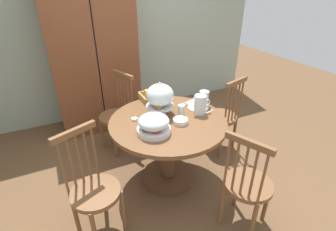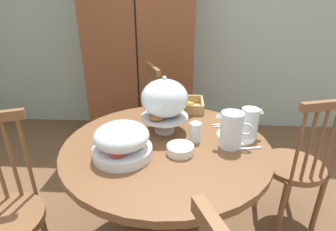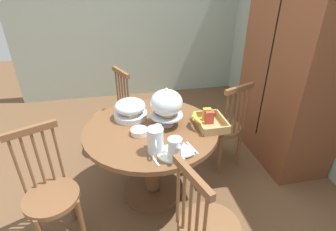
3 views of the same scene
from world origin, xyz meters
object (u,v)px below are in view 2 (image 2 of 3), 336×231
(fruit_platter_covered, at_px, (122,141))
(china_plate_small, at_px, (234,127))
(windsor_chair_near_window, at_px, (3,218))
(china_plate_large, at_px, (236,136))
(butter_dish, at_px, (120,128))
(windsor_chair_facing_door, at_px, (295,168))
(drinking_glass, at_px, (195,132))
(dining_table, at_px, (166,176))
(pastry_stand_with_dome, at_px, (165,100))
(windsor_chair_far_side, at_px, (139,125))
(cereal_basket, at_px, (180,104))
(milk_pitcher, at_px, (231,131))
(wooden_armoire, at_px, (142,50))
(orange_juice_pitcher, at_px, (249,124))
(cereal_bowl, at_px, (180,149))

(fruit_platter_covered, bearing_deg, china_plate_small, 28.65)
(windsor_chair_near_window, distance_m, china_plate_small, 1.35)
(china_plate_large, relative_size, butter_dish, 3.67)
(windsor_chair_facing_door, relative_size, drinking_glass, 8.86)
(dining_table, height_order, pastry_stand_with_dome, pastry_stand_with_dome)
(windsor_chair_far_side, relative_size, pastry_stand_with_dome, 2.83)
(dining_table, bearing_deg, pastry_stand_with_dome, 96.36)
(windsor_chair_far_side, height_order, cereal_basket, windsor_chair_far_side)
(windsor_chair_far_side, bearing_deg, fruit_platter_covered, -84.71)
(milk_pitcher, xyz_separation_m, china_plate_large, (0.05, 0.11, -0.08))
(windsor_chair_far_side, xyz_separation_m, china_plate_large, (0.70, -0.72, 0.29))
(windsor_chair_facing_door, bearing_deg, cereal_basket, 161.36)
(wooden_armoire, height_order, china_plate_small, wooden_armoire)
(windsor_chair_near_window, bearing_deg, china_plate_small, 22.44)
(windsor_chair_near_window, height_order, orange_juice_pitcher, windsor_chair_near_window)
(windsor_chair_facing_door, relative_size, windsor_chair_far_side, 1.00)
(china_plate_small, xyz_separation_m, cereal_bowl, (-0.32, -0.29, 0.01))
(fruit_platter_covered, bearing_deg, drinking_glass, 25.89)
(pastry_stand_with_dome, height_order, china_plate_small, pastry_stand_with_dome)
(windsor_chair_facing_door, relative_size, china_plate_large, 4.43)
(china_plate_large, height_order, cereal_bowl, cereal_bowl)
(fruit_platter_covered, relative_size, drinking_glass, 2.73)
(cereal_bowl, bearing_deg, fruit_platter_covered, -171.13)
(cereal_bowl, bearing_deg, milk_pitcher, 18.37)
(windsor_chair_far_side, height_order, cereal_bowl, windsor_chair_far_side)
(cereal_basket, bearing_deg, dining_table, -97.25)
(orange_juice_pitcher, bearing_deg, china_plate_large, -176.20)
(china_plate_large, distance_m, drinking_glass, 0.25)
(windsor_chair_facing_door, relative_size, cereal_bowl, 6.96)
(windsor_chair_near_window, height_order, fruit_platter_covered, windsor_chair_near_window)
(wooden_armoire, distance_m, windsor_chair_facing_door, 1.86)
(china_plate_large, relative_size, china_plate_small, 1.47)
(wooden_armoire, xyz_separation_m, dining_table, (0.37, -1.53, -0.47))
(orange_juice_pitcher, relative_size, china_plate_large, 0.83)
(cereal_basket, bearing_deg, china_plate_large, -49.42)
(milk_pitcher, bearing_deg, orange_juice_pitcher, 44.06)
(wooden_armoire, bearing_deg, cereal_basket, -67.53)
(orange_juice_pitcher, bearing_deg, windsor_chair_near_window, -161.98)
(wooden_armoire, height_order, windsor_chair_near_window, wooden_armoire)
(fruit_platter_covered, distance_m, orange_juice_pitcher, 0.72)
(china_plate_small, xyz_separation_m, drinking_glass, (-0.24, -0.15, 0.04))
(windsor_chair_facing_door, xyz_separation_m, china_plate_small, (-0.44, -0.04, 0.30))
(milk_pitcher, height_order, china_plate_large, milk_pitcher)
(milk_pitcher, bearing_deg, china_plate_large, 64.85)
(milk_pitcher, bearing_deg, cereal_bowl, -161.63)
(milk_pitcher, bearing_deg, windsor_chair_near_window, -165.45)
(cereal_basket, bearing_deg, wooden_armoire, 112.47)
(milk_pitcher, distance_m, china_plate_large, 0.15)
(milk_pitcher, xyz_separation_m, cereal_bowl, (-0.27, -0.09, -0.07))
(milk_pitcher, relative_size, china_plate_small, 1.34)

